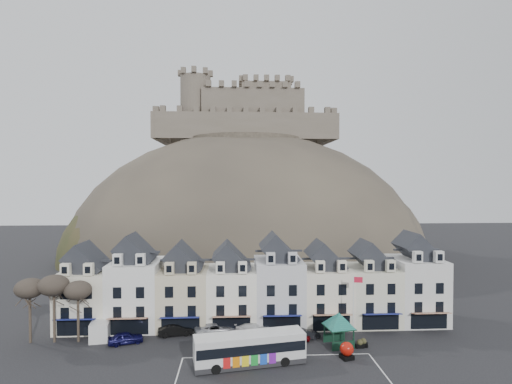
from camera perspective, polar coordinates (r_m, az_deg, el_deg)
ground at (r=46.13m, az=0.98°, el=-24.93°), size 300.00×300.00×0.00m
coach_bay_markings at (r=47.41m, az=3.51°, el=-24.16°), size 22.00×7.50×0.01m
townhouse_terrace at (r=59.25m, az=0.04°, el=-13.39°), size 54.40×9.35×11.80m
castle_hill at (r=112.12m, az=-0.82°, el=-8.99°), size 100.00×76.00×68.00m
castle at (r=118.83m, az=-1.32°, el=11.03°), size 50.20×22.20×22.00m
tree_left_far at (r=59.53m, az=-29.62°, el=-11.93°), size 3.61×3.61×8.24m
tree_left_mid at (r=58.20m, az=-26.92°, el=-11.86°), size 3.78×3.78×8.64m
tree_left_near at (r=57.23m, az=-24.10°, el=-12.76°), size 3.43×3.43×7.84m
bus at (r=47.95m, az=-0.91°, el=-21.31°), size 12.74×5.09×3.51m
bus_shelter at (r=53.31m, az=11.75°, el=-17.46°), size 6.47×6.47×4.17m
red_buoy at (r=50.73m, az=12.84°, el=-21.18°), size 1.63×1.63×1.95m
flagpole at (r=55.33m, az=13.84°, el=-15.06°), size 1.19×0.36×8.41m
white_van at (r=59.32m, az=-21.18°, el=-17.62°), size 3.04×5.52×2.39m
planter_west at (r=54.14m, az=14.60°, el=-20.26°), size 1.09×0.73×1.05m
planter_east at (r=54.55m, az=15.09°, el=-20.07°), size 1.20×0.91×1.08m
car_navy at (r=56.18m, az=-18.11°, el=-19.20°), size 4.66×3.05×1.48m
car_black at (r=57.24m, az=-11.36°, el=-18.73°), size 4.88×2.49×1.53m
car_silver at (r=56.83m, az=-5.86°, el=-18.86°), size 5.89×3.78×1.53m
car_white at (r=56.83m, az=-0.32°, el=-18.88°), size 5.40×3.23×1.47m
car_maroon at (r=54.99m, az=5.57°, el=-19.66°), size 4.26×2.34×1.37m
car_charcoal at (r=55.17m, az=6.87°, el=-19.58°), size 4.48×3.09×1.40m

